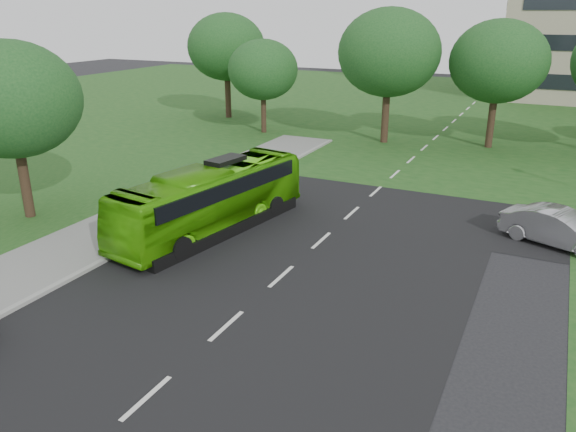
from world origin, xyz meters
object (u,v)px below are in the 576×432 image
Objects in this scene: tree_park_f at (226,47)px; bus at (211,199)px; tree_side_near at (11,100)px; tree_park_a at (263,70)px; tree_park_c at (499,62)px; sedan at (559,228)px; tree_park_b at (389,53)px.

bus is (14.79, -25.59, -4.98)m from tree_park_f.
tree_side_near is 10.40m from bus.
tree_park_a is 17.94m from tree_park_c.
tree_park_a reaches higher than bus.
tree_side_near is at bearing 128.60° from sedan.
tree_park_f is at bearing 166.30° from tree_park_b.
bus is at bearing -68.00° from tree_park_a.
tree_park_c reaches higher than tree_park_a.
bus is 15.36m from sedan.
tree_park_a is at bearing -36.87° from tree_park_f.
tree_park_c is 0.96× the size of tree_park_f.
tree_park_b is 7.76m from tree_park_c.
tree_park_b is 22.24m from bus.
tree_side_near is at bearing -78.67° from tree_park_f.
tree_park_f is at bearing 101.33° from tree_side_near.
tree_park_a is at bearing 121.37° from bus.
tree_park_f is 1.13× the size of tree_side_near.
tree_park_b reaches higher than sedan.
tree_park_f reaches higher than tree_park_a.
tree_park_c reaches higher than sedan.
tree_park_b reaches higher than tree_park_f.
tree_park_a is 0.82× the size of tree_park_c.
tree_park_c reaches higher than tree_side_near.
tree_park_c is 19.78m from sedan.
tree_side_near is at bearing -125.80° from tree_park_c.
tree_park_f is 36.30m from sedan.
tree_park_c is 31.66m from tree_side_near.
tree_park_f is (-6.39, 4.79, 1.36)m from tree_park_a.
tree_park_a is 0.79× the size of tree_park_f.
tree_park_f is at bearing 76.18° from sedan.
tree_park_a is at bearing 88.09° from tree_side_near.
tree_park_c is at bearing 12.76° from tree_park_b.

